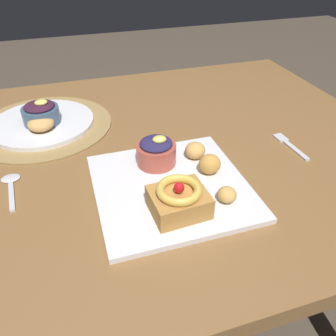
{
  "coord_description": "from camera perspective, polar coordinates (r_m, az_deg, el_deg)",
  "views": [
    {
      "loc": [
        -0.12,
        -0.69,
        1.18
      ],
      "look_at": [
        0.04,
        -0.16,
        0.77
      ],
      "focal_mm": 36.07,
      "sensor_mm": 36.0,
      "label": 1
    }
  ],
  "objects": [
    {
      "name": "fritter_middle",
      "position": [
        0.77,
        4.61,
        2.98
      ],
      "size": [
        0.05,
        0.05,
        0.04
      ],
      "primitive_type": "ellipsoid",
      "color": "tan",
      "rests_on": "front_plate"
    },
    {
      "name": "spoon",
      "position": [
        0.78,
        -25.01,
        -2.7
      ],
      "size": [
        0.04,
        0.13,
        0.0
      ],
      "rotation": [
        0.0,
        0.0,
        1.66
      ],
      "color": "silver",
      "rests_on": "dining_table"
    },
    {
      "name": "back_plate",
      "position": [
        0.98,
        -20.44,
        7.15
      ],
      "size": [
        0.27,
        0.27,
        0.01
      ],
      "primitive_type": "cylinder",
      "color": "white",
      "rests_on": "woven_placemat"
    },
    {
      "name": "back_ramekin",
      "position": [
        0.96,
        -20.71,
        8.72
      ],
      "size": [
        0.09,
        0.09,
        0.07
      ],
      "color": "#3D5675",
      "rests_on": "back_plate"
    },
    {
      "name": "woven_placemat",
      "position": [
        0.98,
        -20.34,
        6.72
      ],
      "size": [
        0.37,
        0.37,
        0.0
      ],
      "primitive_type": "cylinder",
      "color": "#997A47",
      "rests_on": "dining_table"
    },
    {
      "name": "front_plate",
      "position": [
        0.7,
        0.49,
        -3.17
      ],
      "size": [
        0.31,
        0.31,
        0.01
      ],
      "primitive_type": "cube",
      "color": "white",
      "rests_on": "dining_table"
    },
    {
      "name": "ground_plane",
      "position": [
        1.37,
        -4.06,
        -23.22
      ],
      "size": [
        8.0,
        8.0,
        0.0
      ],
      "primitive_type": "plane",
      "color": "brown"
    },
    {
      "name": "back_pastry",
      "position": [
        0.93,
        -20.69,
        7.03
      ],
      "size": [
        0.07,
        0.07,
        0.03
      ],
      "primitive_type": "ellipsoid",
      "color": "tan",
      "rests_on": "back_plate"
    },
    {
      "name": "fritter_back",
      "position": [
        0.66,
        9.93,
        -4.47
      ],
      "size": [
        0.04,
        0.04,
        0.03
      ],
      "primitive_type": "ellipsoid",
      "color": "tan",
      "rests_on": "front_plate"
    },
    {
      "name": "cake_slice",
      "position": [
        0.62,
        1.84,
        -5.31
      ],
      "size": [
        0.11,
        0.09,
        0.07
      ],
      "rotation": [
        0.0,
        0.0,
        0.06
      ],
      "color": "#B77F3D",
      "rests_on": "front_plate"
    },
    {
      "name": "fritter_front",
      "position": [
        0.72,
        7.04,
        0.67
      ],
      "size": [
        0.05,
        0.05,
        0.04
      ],
      "primitive_type": "ellipsoid",
      "color": "gold",
      "rests_on": "front_plate"
    },
    {
      "name": "berry_ramekin",
      "position": [
        0.74,
        -1.99,
        2.82
      ],
      "size": [
        0.09,
        0.09,
        0.07
      ],
      "color": "#B24C3D",
      "rests_on": "front_plate"
    },
    {
      "name": "fork",
      "position": [
        0.89,
        19.72,
        3.77
      ],
      "size": [
        0.03,
        0.13,
        0.0
      ],
      "rotation": [
        0.0,
        0.0,
        1.61
      ],
      "color": "silver",
      "rests_on": "dining_table"
    },
    {
      "name": "dining_table",
      "position": [
        0.89,
        -5.78,
        -1.58
      ],
      "size": [
        1.36,
        0.98,
        0.73
      ],
      "color": "brown",
      "rests_on": "ground_plane"
    }
  ]
}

